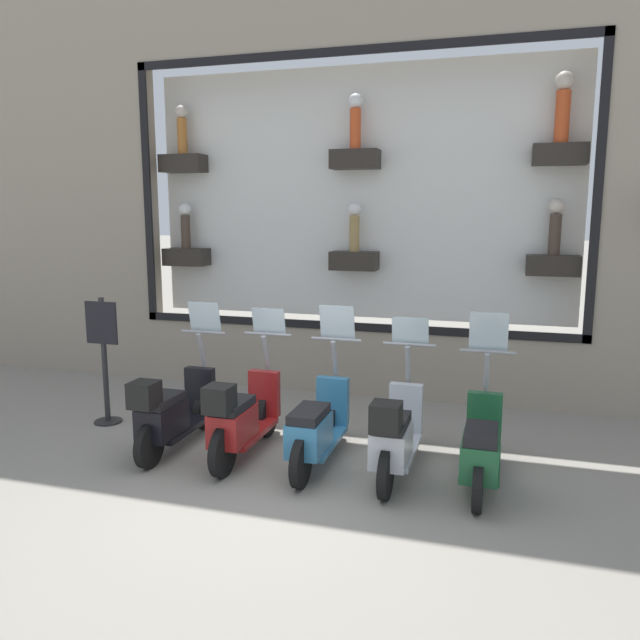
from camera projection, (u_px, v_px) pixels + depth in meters
name	position (u px, v px, depth m)	size (l,w,h in m)	color
ground_plane	(265.00, 488.00, 6.29)	(120.00, 120.00, 0.00)	gray
building_facade	(354.00, 97.00, 8.94)	(1.20, 36.00, 8.55)	gray
scooter_green_0	(481.00, 447.00, 6.26)	(1.79, 0.61, 1.67)	black
scooter_silver_1	(395.00, 435.00, 6.44)	(1.80, 0.60, 1.57)	black
scooter_teal_2	(317.00, 428.00, 6.76)	(1.80, 0.60, 1.67)	black
scooter_red_3	(241.00, 418.00, 6.94)	(1.81, 0.60, 1.60)	black
scooter_black_4	(172.00, 412.00, 7.18)	(1.80, 0.60, 1.64)	black
shop_sign_post	(104.00, 356.00, 8.09)	(0.36, 0.45, 1.67)	#232326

